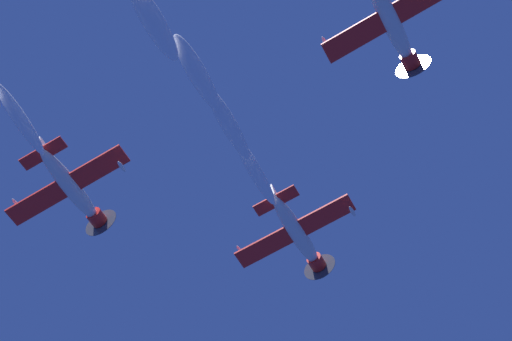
# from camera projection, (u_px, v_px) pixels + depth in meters

# --- Properties ---
(airplane_lead) EXTENTS (8.86, 9.86, 3.00)m
(airplane_lead) POSITION_uv_depth(u_px,v_px,m) (298.00, 234.00, 75.77)
(airplane_lead) COLOR silver
(airplane_left_wingman) EXTENTS (8.83, 9.80, 3.47)m
(airplane_left_wingman) POSITION_uv_depth(u_px,v_px,m) (72.00, 188.00, 72.90)
(airplane_left_wingman) COLOR silver
(airplane_right_wingman) EXTENTS (8.87, 9.79, 3.13)m
(airplane_right_wingman) POSITION_uv_depth(u_px,v_px,m) (391.00, 23.00, 67.95)
(airplane_right_wingman) COLOR silver
(smoke_trail_lead) EXTENTS (28.88, 8.68, 4.67)m
(smoke_trail_lead) POSITION_uv_depth(u_px,v_px,m) (151.00, 10.00, 64.27)
(smoke_trail_lead) COLOR white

